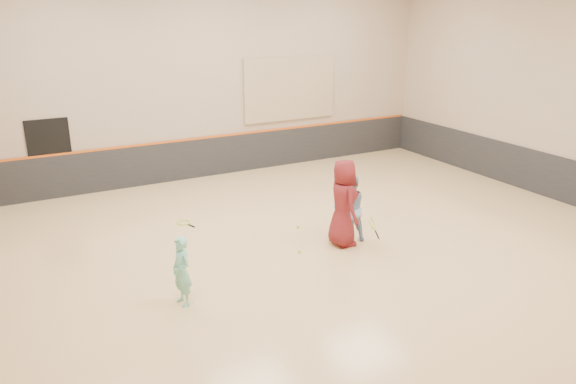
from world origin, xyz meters
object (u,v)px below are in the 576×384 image
instructor (349,208)px  young_man (343,203)px  spare_racket (184,222)px  girl (182,271)px

instructor → young_man: size_ratio=0.80×
young_man → spare_racket: bearing=51.6°
instructor → spare_racket: 4.12m
spare_racket → instructor: bearing=-43.5°
girl → spare_racket: (1.23, 3.73, -0.62)m
girl → instructor: size_ratio=0.83×
instructor → young_man: (-0.23, -0.09, 0.20)m
young_man → instructor: bearing=-60.9°
young_man → spare_racket: (-2.71, 2.87, -0.95)m
spare_racket → young_man: bearing=-46.7°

